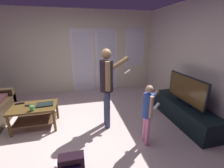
{
  "coord_description": "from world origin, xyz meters",
  "views": [
    {
      "loc": [
        0.08,
        -2.41,
        1.86
      ],
      "look_at": [
        0.73,
        0.34,
        0.92
      ],
      "focal_mm": 24.02,
      "sensor_mm": 36.0,
      "label": 1
    }
  ],
  "objects": [
    {
      "name": "flat_screen_tv",
      "position": [
        2.29,
        0.11,
        0.74
      ],
      "size": [
        0.08,
        1.1,
        0.61
      ],
      "color": "black",
      "rests_on": "tv_stand"
    },
    {
      "name": "cup_near_edge",
      "position": [
        -0.81,
        0.41,
        0.53
      ],
      "size": [
        0.08,
        0.08,
        0.1
      ],
      "primitive_type": "cylinder",
      "color": "#3C8843",
      "rests_on": "coffee_table"
    },
    {
      "name": "backpack",
      "position": [
        -0.09,
        -0.68,
        0.13
      ],
      "size": [
        0.35,
        0.2,
        0.26
      ],
      "color": "black",
      "rests_on": "ground_plane"
    },
    {
      "name": "ground_plane",
      "position": [
        0.0,
        0.0,
        -0.01
      ],
      "size": [
        5.35,
        5.32,
        0.02
      ],
      "primitive_type": "cube",
      "color": "#BFA9A4"
    },
    {
      "name": "loose_keyboard",
      "position": [
        -0.14,
        -0.59,
        0.01
      ],
      "size": [
        0.45,
        0.32,
        0.02
      ],
      "color": "white",
      "rests_on": "ground_plane"
    },
    {
      "name": "wall_back_with_doors",
      "position": [
        0.12,
        2.63,
        1.28
      ],
      "size": [
        5.35,
        0.09,
        2.63
      ],
      "color": "beige",
      "rests_on": "ground_plane"
    },
    {
      "name": "tv_stand",
      "position": [
        2.29,
        0.11,
        0.22
      ],
      "size": [
        0.49,
        1.75,
        0.43
      ],
      "color": "black",
      "rests_on": "ground_plane"
    },
    {
      "name": "person_child",
      "position": [
        1.18,
        -0.37,
        0.65
      ],
      "size": [
        0.36,
        0.3,
        1.09
      ],
      "color": "pink",
      "rests_on": "ground_plane"
    },
    {
      "name": "coffee_table",
      "position": [
        -0.84,
        0.61,
        0.35
      ],
      "size": [
        0.87,
        0.57,
        0.48
      ],
      "color": "#4C3718",
      "rests_on": "ground_plane"
    },
    {
      "name": "tv_remote_black",
      "position": [
        -0.92,
        0.63,
        0.49
      ],
      "size": [
        0.18,
        0.11,
        0.02
      ],
      "primitive_type": "cube",
      "rotation": [
        0.0,
        0.0,
        -0.37
      ],
      "color": "black",
      "rests_on": "coffee_table"
    },
    {
      "name": "wall_right_plain",
      "position": [
        2.64,
        0.0,
        1.3
      ],
      "size": [
        0.06,
        5.32,
        2.6
      ],
      "color": "beige",
      "rests_on": "ground_plane"
    },
    {
      "name": "dvd_remote_slim",
      "position": [
        -1.14,
        0.79,
        0.49
      ],
      "size": [
        0.18,
        0.08,
        0.02
      ],
      "primitive_type": "cube",
      "rotation": [
        0.0,
        0.0,
        0.17
      ],
      "color": "black",
      "rests_on": "coffee_table"
    },
    {
      "name": "laptop_closed",
      "position": [
        -0.62,
        0.61,
        0.49
      ],
      "size": [
        0.34,
        0.24,
        0.03
      ],
      "primitive_type": "cube",
      "rotation": [
        0.0,
        0.0,
        0.08
      ],
      "color": "black",
      "rests_on": "coffee_table"
    },
    {
      "name": "person_adult",
      "position": [
        0.63,
        0.33,
        0.97
      ],
      "size": [
        0.67,
        0.44,
        1.61
      ],
      "color": "#3B4160",
      "rests_on": "ground_plane"
    }
  ]
}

